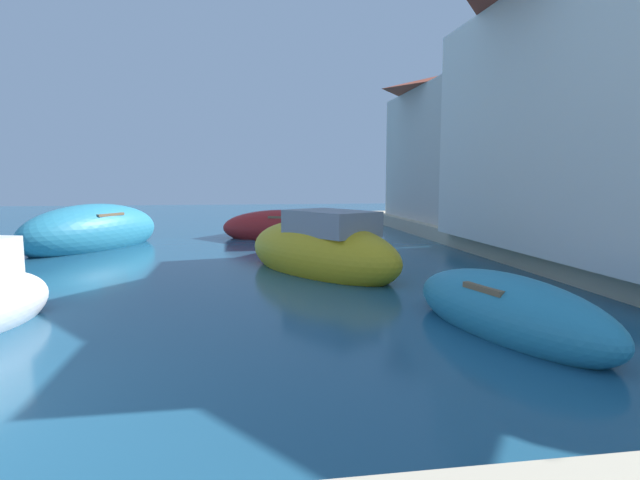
# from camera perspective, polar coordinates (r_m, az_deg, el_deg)

# --- Properties ---
(quay_promenade) EXTENTS (44.00, 32.00, 0.50)m
(quay_promenade) POSITION_cam_1_polar(r_m,az_deg,el_deg) (4.91, 5.23, -16.84)
(quay_promenade) COLOR beige
(quay_promenade) RESTS_ON ground
(moored_boat_0) EXTENTS (4.47, 5.75, 1.82)m
(moored_boat_0) POSITION_cam_1_polar(r_m,az_deg,el_deg) (18.03, -23.90, 0.80)
(moored_boat_0) COLOR teal
(moored_boat_0) RESTS_ON ground
(moored_boat_4) EXTENTS (4.98, 2.92, 1.39)m
(moored_boat_4) POSITION_cam_1_polar(r_m,az_deg,el_deg) (19.05, -3.96, 1.30)
(moored_boat_4) COLOR #B21E1E
(moored_boat_4) RESTS_ON ground
(moored_boat_6) EXTENTS (4.08, 5.17, 1.85)m
(moored_boat_6) POSITION_cam_1_polar(r_m,az_deg,el_deg) (12.14, 0.07, -1.22)
(moored_boat_6) COLOR gold
(moored_boat_6) RESTS_ON ground
(moored_boat_9) EXTENTS (2.12, 4.00, 1.11)m
(moored_boat_9) POSITION_cam_1_polar(r_m,az_deg,el_deg) (7.95, 20.02, -7.47)
(moored_boat_9) COLOR teal
(moored_boat_9) RESTS_ON ground
(waterfront_building_annex) EXTENTS (5.57, 7.73, 6.35)m
(waterfront_building_annex) POSITION_cam_1_polar(r_m,az_deg,el_deg) (23.29, 16.27, 10.28)
(waterfront_building_annex) COLOR beige
(waterfront_building_annex) RESTS_ON quay_promenade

